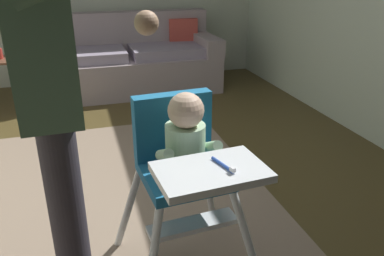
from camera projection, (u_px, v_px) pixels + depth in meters
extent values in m
cube|color=#4C3E1F|center=(114.00, 203.00, 2.52)|extent=(5.92, 7.15, 0.10)
cube|color=gray|center=(117.00, 227.00, 2.21)|extent=(2.00, 2.98, 0.01)
cube|color=gray|center=(129.00, 74.00, 4.50)|extent=(2.03, 0.84, 0.40)
cube|color=gray|center=(122.00, 32.00, 4.62)|extent=(2.03, 0.22, 0.46)
cube|color=gray|center=(40.00, 53.00, 4.13)|extent=(0.20, 0.84, 0.20)
cube|color=gray|center=(205.00, 43.00, 4.62)|extent=(0.20, 0.84, 0.20)
cube|color=gray|center=(88.00, 55.00, 4.23)|extent=(0.80, 0.60, 0.11)
cube|color=gray|center=(166.00, 50.00, 4.47)|extent=(0.80, 0.60, 0.11)
cube|color=#B24238|center=(183.00, 33.00, 4.71)|extent=(0.35, 0.14, 0.34)
cylinder|color=white|center=(248.00, 243.00, 1.71)|extent=(0.18, 0.16, 0.51)
cylinder|color=white|center=(128.00, 209.00, 1.95)|extent=(0.18, 0.16, 0.51)
cylinder|color=white|center=(209.00, 192.00, 2.09)|extent=(0.16, 0.18, 0.51)
cube|color=#1F6D9F|center=(184.00, 174.00, 1.72)|extent=(0.38, 0.38, 0.05)
cube|color=#1F6D9F|center=(173.00, 125.00, 1.78)|extent=(0.36, 0.10, 0.30)
cube|color=white|center=(211.00, 172.00, 1.41)|extent=(0.42, 0.29, 0.03)
cube|color=white|center=(193.00, 225.00, 1.71)|extent=(0.41, 0.13, 0.02)
cylinder|color=#B4DDB1|center=(185.00, 149.00, 1.65)|extent=(0.18, 0.18, 0.22)
sphere|color=beige|center=(186.00, 110.00, 1.58)|extent=(0.15, 0.15, 0.15)
cylinder|color=#B4DDB1|center=(164.00, 155.00, 1.58)|extent=(0.05, 0.15, 0.10)
cylinder|color=#B4DDB1|center=(212.00, 146.00, 1.65)|extent=(0.05, 0.15, 0.10)
cylinder|color=blue|center=(223.00, 165.00, 1.42)|extent=(0.05, 0.13, 0.01)
cube|color=white|center=(233.00, 169.00, 1.37)|extent=(0.02, 0.03, 0.02)
cylinder|color=#36313A|center=(69.00, 221.00, 1.55)|extent=(0.14, 0.14, 0.87)
cylinder|color=#36313A|center=(67.00, 204.00, 1.66)|extent=(0.14, 0.14, 0.87)
cube|color=#4B694E|center=(40.00, 26.00, 1.31)|extent=(0.21, 0.41, 0.64)
sphere|color=tan|center=(146.00, 23.00, 1.25)|extent=(0.08, 0.08, 0.08)
cylinder|color=#4B694E|center=(41.00, 17.00, 1.52)|extent=(0.07, 0.07, 0.57)
cylinder|color=brown|center=(17.00, 89.00, 3.79)|extent=(0.04, 0.04, 0.50)
cylinder|color=brown|center=(21.00, 80.00, 4.09)|extent=(0.04, 0.04, 0.50)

